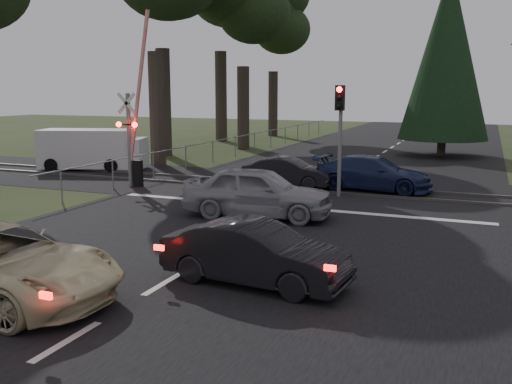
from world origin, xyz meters
The scene contains 17 objects.
ground centered at (0.00, 0.00, 0.00)m, with size 120.00×120.00×0.00m, color #29391A.
road centered at (0.00, 10.00, 0.01)m, with size 14.00×100.00×0.01m, color black.
rail_corridor centered at (0.00, 12.00, 0.01)m, with size 120.00×8.00×0.01m, color black.
stop_line centered at (0.00, 8.20, 0.01)m, with size 13.00×0.35×0.00m, color silver.
rail_near centered at (0.00, 11.20, 0.05)m, with size 120.00×0.12×0.10m, color #59544C.
rail_far centered at (0.00, 12.80, 0.05)m, with size 120.00×0.12×0.10m, color #59544C.
crossing_signal centered at (-7.27, 9.79, 2.06)m, with size 1.62×0.38×6.96m.
traffic_signal_center centered at (1.00, 10.68, 2.81)m, with size 0.32×0.48×4.10m.
euc_tree_c centered at (-9.00, 25.00, 9.51)m, with size 6.00×6.00×13.20m.
euc_tree_e centered at (-11.00, 36.00, 9.51)m, with size 6.00×6.00×13.20m.
conifer_tree centered at (3.50, 26.00, 5.99)m, with size 5.20×5.20×11.00m.
fence_left centered at (-7.80, 22.50, 0.00)m, with size 0.10×36.00×1.20m, color slate, non-canonical shape.
dark_hatchback centered at (1.76, 0.67, 0.64)m, with size 1.36×3.90×1.28m, color black.
silver_car centered at (-0.52, 6.49, 0.79)m, with size 1.88×4.67×1.59m, color gray.
blue_sedan centered at (1.92, 12.69, 0.67)m, with size 1.88×4.61×1.34m, color #182148.
dark_car_far centered at (-1.46, 12.14, 0.60)m, with size 1.27×3.64×1.20m, color black.
white_van centered at (-12.00, 13.33, 1.01)m, with size 5.41×3.30×1.99m.
Camera 1 is at (6.00, -9.76, 3.98)m, focal length 40.00 mm.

